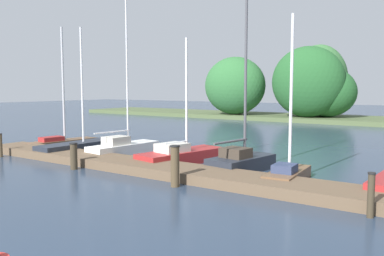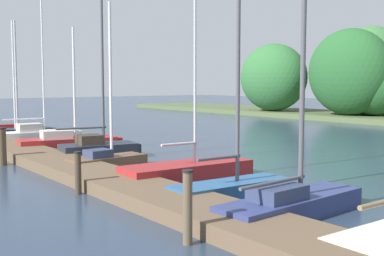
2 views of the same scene
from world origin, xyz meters
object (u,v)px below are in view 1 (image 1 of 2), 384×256
at_px(sailboat_1, 82,146).
at_px(sailboat_5, 288,171).
at_px(sailboat_0, 62,140).
at_px(mooring_piling_3, 371,195).
at_px(mooring_piling_2, 175,166).
at_px(sailboat_2, 125,147).
at_px(mooring_piling_0, 0,145).
at_px(mooring_piling_1, 74,156).
at_px(sailboat_4, 242,159).
at_px(sailboat_3, 183,155).

relative_size(sailboat_1, sailboat_5, 1.08).
distance_m(sailboat_0, mooring_piling_3, 16.76).
height_order(sailboat_0, sailboat_5, sailboat_0).
relative_size(sailboat_0, mooring_piling_3, 5.68).
bearing_deg(mooring_piling_2, sailboat_5, 44.80).
xyz_separation_m(sailboat_2, mooring_piling_2, (5.50, -3.43, 0.27)).
relative_size(mooring_piling_0, mooring_piling_2, 0.81).
bearing_deg(mooring_piling_0, mooring_piling_1, 0.45).
bearing_deg(mooring_piling_0, mooring_piling_2, 0.24).
distance_m(sailboat_0, mooring_piling_0, 3.84).
height_order(sailboat_4, mooring_piling_1, sailboat_4).
distance_m(sailboat_3, mooring_piling_0, 8.58).
bearing_deg(mooring_piling_0, sailboat_0, 97.80).
xyz_separation_m(sailboat_1, mooring_piling_3, (13.69, -2.64, 0.24)).
relative_size(sailboat_3, sailboat_5, 0.94).
relative_size(sailboat_2, sailboat_4, 0.96).
bearing_deg(sailboat_3, sailboat_0, 99.64).
xyz_separation_m(sailboat_2, mooring_piling_1, (0.55, -3.44, 0.12)).
relative_size(sailboat_0, sailboat_1, 1.06).
xyz_separation_m(sailboat_1, mooring_piling_0, (-2.17, -2.89, 0.23)).
bearing_deg(mooring_piling_3, sailboat_5, 140.87).
bearing_deg(sailboat_4, mooring_piling_2, 179.29).
relative_size(sailboat_3, sailboat_4, 0.62).
relative_size(sailboat_2, mooring_piling_3, 7.29).
xyz_separation_m(sailboat_3, mooring_piling_2, (2.22, -3.53, 0.32)).
height_order(sailboat_0, mooring_piling_3, sailboat_0).
distance_m(sailboat_4, sailboat_5, 2.28).
relative_size(sailboat_4, mooring_piling_2, 6.33).
distance_m(mooring_piling_0, mooring_piling_2, 10.02).
bearing_deg(mooring_piling_2, sailboat_0, 160.40).
bearing_deg(mooring_piling_1, sailboat_3, 52.38).
height_order(sailboat_2, sailboat_5, sailboat_2).
height_order(sailboat_5, mooring_piling_3, sailboat_5).
relative_size(sailboat_4, mooring_piling_3, 7.56).
relative_size(sailboat_3, mooring_piling_1, 5.02).
relative_size(sailboat_3, mooring_piling_3, 4.66).
bearing_deg(sailboat_4, sailboat_1, 103.44).
height_order(sailboat_1, sailboat_4, sailboat_4).
bearing_deg(mooring_piling_0, mooring_piling_3, 0.90).
bearing_deg(sailboat_2, mooring_piling_1, -165.77).
height_order(sailboat_1, sailboat_3, sailboat_1).
bearing_deg(sailboat_1, mooring_piling_0, 144.55).
xyz_separation_m(sailboat_0, mooring_piling_0, (0.52, -3.80, 0.18)).
relative_size(sailboat_0, mooring_piling_2, 4.76).
distance_m(sailboat_1, sailboat_2, 2.43).
bearing_deg(sailboat_3, sailboat_4, -79.39).
bearing_deg(sailboat_0, sailboat_4, -83.97).
relative_size(sailboat_1, mooring_piling_3, 5.38).
bearing_deg(sailboat_3, mooring_piling_0, 125.80).
relative_size(mooring_piling_0, mooring_piling_1, 1.04).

